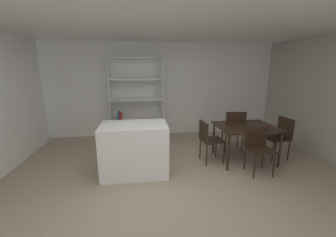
# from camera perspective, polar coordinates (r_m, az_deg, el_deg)

# --- Properties ---
(ground_plane) EXTENTS (9.67, 9.67, 0.00)m
(ground_plane) POSITION_cam_1_polar(r_m,az_deg,el_deg) (3.47, -0.58, -19.86)
(ground_plane) COLOR tan
(ceiling_slab) EXTENTS (7.03, 6.27, 0.06)m
(ceiling_slab) POSITION_cam_1_polar(r_m,az_deg,el_deg) (2.98, -0.72, 27.60)
(ceiling_slab) COLOR white
(ceiling_slab) RESTS_ON ground_plane
(back_partition) EXTENTS (7.03, 0.06, 2.61)m
(back_partition) POSITION_cam_1_polar(r_m,az_deg,el_deg) (6.02, -4.02, 7.80)
(back_partition) COLOR white
(back_partition) RESTS_ON ground_plane
(kitchen_island) EXTENTS (1.18, 0.74, 0.94)m
(kitchen_island) POSITION_cam_1_polar(r_m,az_deg,el_deg) (3.91, -9.06, -8.25)
(kitchen_island) COLOR white
(kitchen_island) RESTS_ON ground_plane
(open_bookshelf) EXTENTS (1.40, 0.37, 2.17)m
(open_bookshelf) POSITION_cam_1_polar(r_m,az_deg,el_deg) (5.70, -9.06, 4.19)
(open_bookshelf) COLOR white
(open_bookshelf) RESTS_ON ground_plane
(dining_table) EXTENTS (1.17, 0.95, 0.75)m
(dining_table) POSITION_cam_1_polar(r_m,az_deg,el_deg) (4.62, 20.38, -2.74)
(dining_table) COLOR black
(dining_table) RESTS_ON ground_plane
(dining_chair_island_side) EXTENTS (0.46, 0.46, 0.87)m
(dining_chair_island_side) POSITION_cam_1_polar(r_m,az_deg,el_deg) (4.35, 10.90, -5.13)
(dining_chair_island_side) COLOR black
(dining_chair_island_side) RESTS_ON ground_plane
(dining_chair_window_side) EXTENTS (0.50, 0.48, 0.89)m
(dining_chair_window_side) POSITION_cam_1_polar(r_m,az_deg,el_deg) (5.08, 28.24, -3.84)
(dining_chair_window_side) COLOR black
(dining_chair_window_side) RESTS_ON ground_plane
(dining_chair_far) EXTENTS (0.50, 0.48, 0.96)m
(dining_chair_far) POSITION_cam_1_polar(r_m,az_deg,el_deg) (5.07, 17.58, -2.36)
(dining_chair_far) COLOR black
(dining_chair_far) RESTS_ON ground_plane
(dining_chair_near) EXTENTS (0.43, 0.43, 0.86)m
(dining_chair_near) POSITION_cam_1_polar(r_m,az_deg,el_deg) (4.24, 23.35, -6.61)
(dining_chair_near) COLOR black
(dining_chair_near) RESTS_ON ground_plane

